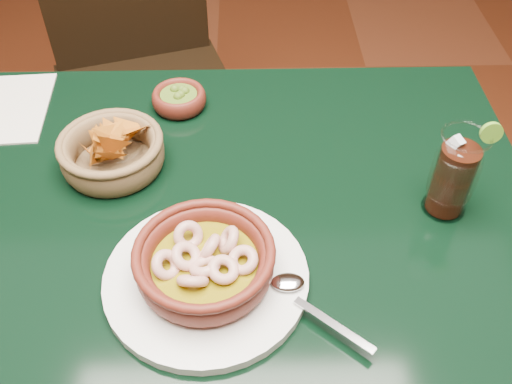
{
  "coord_description": "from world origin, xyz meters",
  "views": [
    {
      "loc": [
        0.13,
        -0.62,
        1.41
      ],
      "look_at": [
        0.14,
        -0.02,
        0.81
      ],
      "focal_mm": 40.0,
      "sensor_mm": 36.0,
      "label": 1
    }
  ],
  "objects_px": {
    "chip_basket": "(112,152)",
    "cola_drink": "(454,175)",
    "shrimp_plate": "(206,266)",
    "dining_table": "(174,250)",
    "dining_chair": "(142,70)"
  },
  "relations": [
    {
      "from": "chip_basket",
      "to": "cola_drink",
      "type": "xyz_separation_m",
      "value": [
        0.54,
        -0.11,
        0.04
      ]
    },
    {
      "from": "chip_basket",
      "to": "shrimp_plate",
      "type": "bearing_deg",
      "value": -55.74
    },
    {
      "from": "dining_table",
      "to": "dining_chair",
      "type": "distance_m",
      "value": 0.74
    },
    {
      "from": "dining_chair",
      "to": "cola_drink",
      "type": "xyz_separation_m",
      "value": [
        0.59,
        -0.71,
        0.27
      ]
    },
    {
      "from": "dining_table",
      "to": "dining_chair",
      "type": "xyz_separation_m",
      "value": [
        -0.15,
        0.71,
        -0.1
      ]
    },
    {
      "from": "dining_table",
      "to": "shrimp_plate",
      "type": "height_order",
      "value": "shrimp_plate"
    },
    {
      "from": "dining_chair",
      "to": "shrimp_plate",
      "type": "height_order",
      "value": "dining_chair"
    },
    {
      "from": "dining_chair",
      "to": "chip_basket",
      "type": "distance_m",
      "value": 0.65
    },
    {
      "from": "shrimp_plate",
      "to": "chip_basket",
      "type": "relative_size",
      "value": 1.74
    },
    {
      "from": "dining_chair",
      "to": "chip_basket",
      "type": "height_order",
      "value": "dining_chair"
    },
    {
      "from": "shrimp_plate",
      "to": "cola_drink",
      "type": "xyz_separation_m",
      "value": [
        0.37,
        0.13,
        0.04
      ]
    },
    {
      "from": "dining_chair",
      "to": "shrimp_plate",
      "type": "relative_size",
      "value": 2.75
    },
    {
      "from": "dining_table",
      "to": "dining_chair",
      "type": "height_order",
      "value": "dining_chair"
    },
    {
      "from": "dining_chair",
      "to": "chip_basket",
      "type": "relative_size",
      "value": 4.79
    },
    {
      "from": "dining_chair",
      "to": "shrimp_plate",
      "type": "distance_m",
      "value": 0.91
    }
  ]
}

